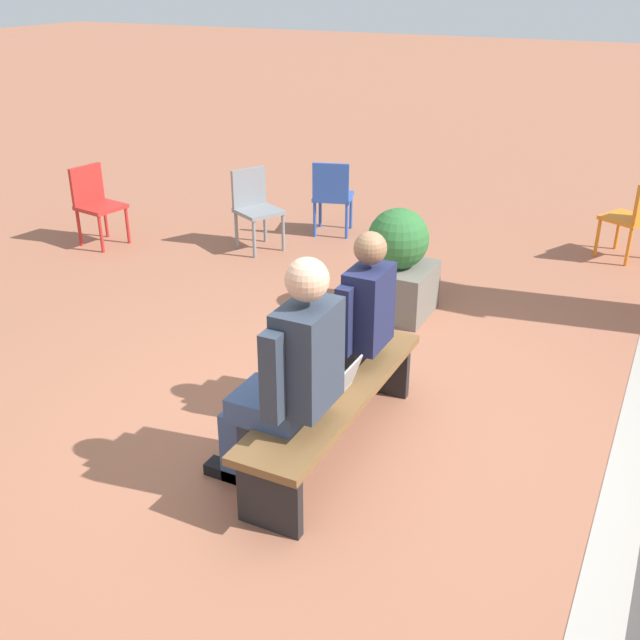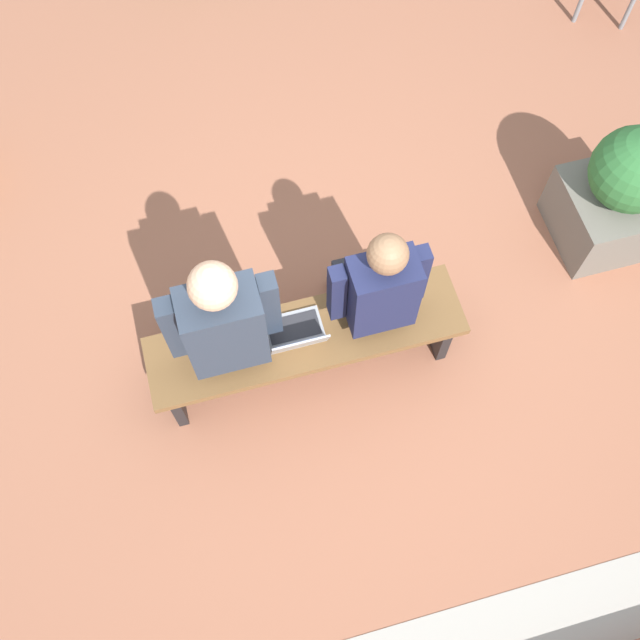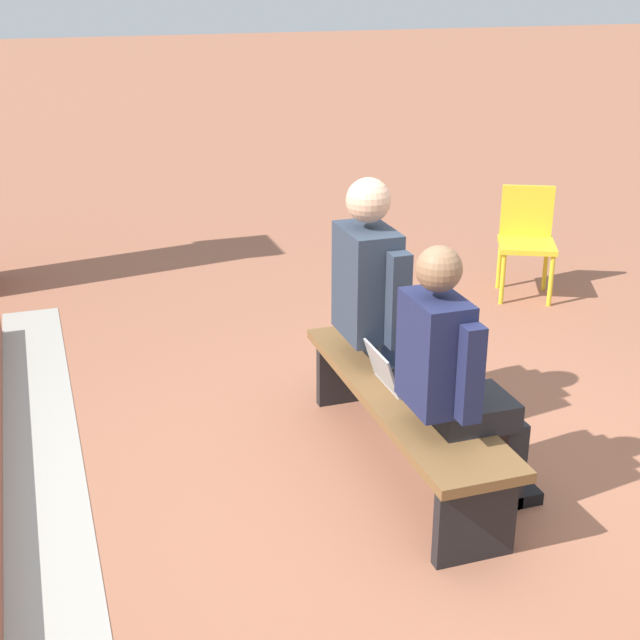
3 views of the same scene
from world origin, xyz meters
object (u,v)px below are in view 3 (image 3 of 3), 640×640
(laptop, at_px, (397,376))
(plastic_chair_mid_courtyard, at_px, (527,235))
(person_adult, at_px, (386,302))
(person_student, at_px, (454,374))
(bench, at_px, (403,406))

(laptop, height_order, plastic_chair_mid_courtyard, plastic_chair_mid_courtyard)
(person_adult, bearing_deg, plastic_chair_mid_courtyard, -48.00)
(person_student, height_order, laptop, person_student)
(person_student, xyz_separation_m, laptop, (0.46, 0.08, -0.21))
(person_adult, xyz_separation_m, laptop, (-0.37, 0.08, -0.25))
(laptop, bearing_deg, plastic_chair_mid_courtyard, -43.59)
(person_adult, bearing_deg, bench, 170.32)
(person_adult, bearing_deg, laptop, 167.10)
(bench, xyz_separation_m, person_adult, (0.43, -0.07, 0.40))
(bench, distance_m, person_adult, 0.59)
(bench, bearing_deg, plastic_chair_mid_courtyard, -42.64)
(person_student, height_order, person_adult, person_adult)
(person_student, bearing_deg, laptop, 9.67)
(person_student, distance_m, laptop, 0.51)
(laptop, bearing_deg, person_student, -170.33)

